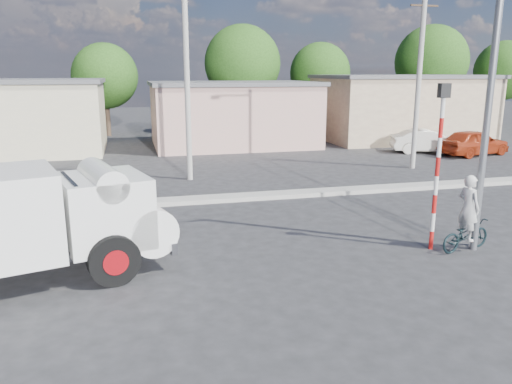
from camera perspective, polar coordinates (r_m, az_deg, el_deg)
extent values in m
plane|color=#262628|center=(11.58, 9.91, -10.23)|extent=(120.00, 120.00, 0.00)
cube|color=#99968E|center=(18.75, 0.00, -0.49)|extent=(40.00, 0.80, 0.16)
cylinder|color=black|center=(11.56, -15.92, -7.52)|extent=(1.20, 0.63, 1.15)
cylinder|color=#A60B12|center=(11.56, -15.92, -7.52)|extent=(0.65, 0.52, 0.57)
cylinder|color=black|center=(13.60, -18.21, -4.49)|extent=(1.20, 0.63, 1.15)
cylinder|color=#A60B12|center=(13.60, -18.21, -4.49)|extent=(0.65, 0.52, 0.57)
cube|color=black|center=(12.32, -25.80, -6.65)|extent=(5.01, 2.61, 0.19)
cube|color=white|center=(12.34, -16.98, -1.91)|extent=(2.39, 2.58, 1.62)
cylinder|color=white|center=(12.67, -12.91, -3.46)|extent=(1.69, 2.38, 1.15)
cylinder|color=white|center=(12.17, -17.21, 1.42)|extent=(1.28, 2.27, 0.73)
cube|color=silver|center=(12.92, -11.03, -4.99)|extent=(0.75, 2.21, 0.29)
cube|color=black|center=(12.09, -20.50, -0.18)|extent=(0.56, 1.74, 0.73)
imported|color=black|center=(14.37, 22.83, -4.52)|extent=(1.74, 0.95, 0.87)
imported|color=silver|center=(14.25, 22.99, -2.83)|extent=(0.56, 0.72, 1.75)
imported|color=silver|center=(31.01, 19.05, 5.52)|extent=(4.42, 2.67, 1.38)
imported|color=#9C2E13|center=(31.01, 23.62, 5.22)|extent=(4.62, 2.64, 1.48)
cylinder|color=red|center=(14.20, 19.39, -5.20)|extent=(0.11, 0.11, 0.50)
cylinder|color=white|center=(14.06, 19.55, -3.27)|extent=(0.11, 0.11, 0.50)
cylinder|color=red|center=(13.93, 19.71, -1.30)|extent=(0.11, 0.11, 0.50)
cylinder|color=white|center=(13.81, 19.87, 0.70)|extent=(0.11, 0.11, 0.50)
cylinder|color=red|center=(13.72, 20.04, 2.74)|extent=(0.11, 0.11, 0.50)
cylinder|color=white|center=(13.64, 20.21, 4.80)|extent=(0.11, 0.11, 0.50)
cylinder|color=red|center=(13.58, 20.38, 6.88)|extent=(0.11, 0.11, 0.50)
cylinder|color=white|center=(13.54, 20.56, 8.98)|extent=(0.11, 0.11, 0.50)
cube|color=black|center=(13.52, 20.71, 10.80)|extent=(0.28, 0.18, 0.36)
cylinder|color=slate|center=(13.93, 25.34, 11.76)|extent=(0.18, 0.18, 9.00)
cube|color=#D19C8F|center=(32.40, -2.67, 8.71)|extent=(10.00, 7.00, 3.80)
cube|color=#59595B|center=(32.29, -2.71, 12.29)|extent=(10.30, 7.30, 0.24)
cube|color=tan|center=(36.71, 16.25, 9.08)|extent=(11.00, 7.00, 4.20)
cube|color=#59595B|center=(36.62, 16.48, 12.54)|extent=(11.30, 7.30, 0.24)
cylinder|color=#38281E|center=(38.77, -16.62, 8.72)|extent=(0.36, 0.36, 3.47)
sphere|color=#386B20|center=(38.66, -16.89, 12.57)|extent=(4.71, 4.71, 4.71)
cylinder|color=#38281E|center=(38.65, -1.54, 9.80)|extent=(0.36, 0.36, 4.20)
sphere|color=#386B20|center=(38.57, -1.57, 14.48)|extent=(5.70, 5.70, 5.70)
cylinder|color=#38281E|center=(42.63, 7.21, 9.68)|extent=(0.36, 0.36, 3.64)
sphere|color=#386B20|center=(42.54, 7.32, 13.35)|extent=(4.94, 4.94, 4.94)
cylinder|color=#38281E|center=(44.95, 19.09, 9.71)|extent=(0.36, 0.36, 4.37)
sphere|color=#386B20|center=(44.89, 19.42, 13.88)|extent=(5.93, 5.93, 5.93)
cylinder|color=#38281E|center=(50.53, 26.16, 9.11)|extent=(0.36, 0.36, 3.81)
sphere|color=#386B20|center=(50.46, 26.51, 12.33)|extent=(5.17, 5.17, 5.17)
cylinder|color=#99968E|center=(21.78, -7.87, 11.78)|extent=(0.24, 0.24, 8.00)
cylinder|color=#99968E|center=(25.48, 18.07, 11.49)|extent=(0.24, 0.24, 8.00)
cube|color=#38281E|center=(25.65, 18.69, 19.54)|extent=(1.40, 0.08, 0.08)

